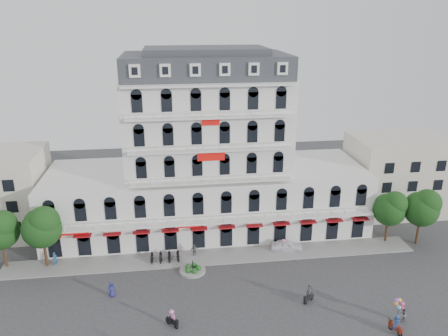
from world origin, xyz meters
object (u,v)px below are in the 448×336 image
parked_car (287,245)px  rider_northeast (309,293)px  balloon_vendor (402,311)px  rider_center (172,318)px  rider_east (396,324)px

parked_car → rider_northeast: 11.16m
parked_car → balloon_vendor: (7.90, -15.43, 0.54)m
rider_center → balloon_vendor: (23.36, -2.28, 0.25)m
rider_northeast → rider_center: 15.07m
rider_center → parked_car: bearing=86.3°
rider_northeast → rider_center: (-14.94, -2.01, -0.18)m
rider_east → balloon_vendor: 2.08m
rider_center → rider_east: bearing=36.1°
rider_northeast → balloon_vendor: bearing=117.0°
rider_northeast → rider_center: bearing=-28.4°
parked_car → rider_east: rider_east is taller
rider_northeast → balloon_vendor: balloon_vendor is taller
rider_east → rider_northeast: bearing=28.1°
rider_northeast → rider_center: rider_northeast is taller
balloon_vendor → rider_center: bearing=174.4°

